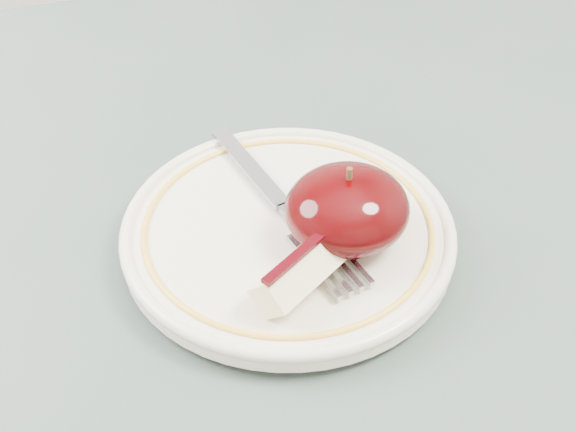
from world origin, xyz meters
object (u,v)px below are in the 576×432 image
object	(u,v)px
plate	(288,232)
fork	(284,207)
apple_half	(347,209)
table	(298,368)

from	to	relation	value
plate	fork	distance (m)	0.02
apple_half	fork	size ratio (longest dim) A/B	0.43
fork	table	bearing A→B (deg)	161.10
apple_half	table	bearing A→B (deg)	-159.89
plate	fork	xyz separation A→B (m)	(0.00, 0.01, 0.01)
plate	apple_half	world-z (taller)	apple_half
apple_half	fork	distance (m)	0.05
table	fork	bearing A→B (deg)	81.92
table	fork	size ratio (longest dim) A/B	4.74
plate	fork	bearing A→B (deg)	81.17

